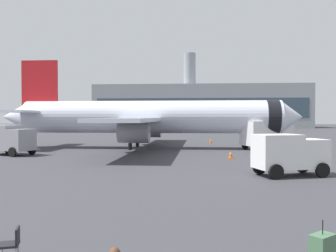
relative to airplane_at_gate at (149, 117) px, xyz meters
The scene contains 9 objects.
airplane_at_gate is the anchor object (origin of this frame).
service_truck 15.38m from the airplane_at_gate, 144.56° to the right, with size 5.28×3.94×2.90m.
fuel_truck 13.72m from the airplane_at_gate, ahead, with size 6.36×5.22×3.20m.
cargo_van 22.98m from the airplane_at_gate, 60.04° to the right, with size 4.80×3.41×2.60m.
safety_cone_near 12.30m from the airplane_at_gate, 50.21° to the left, with size 0.44×0.44×0.71m.
safety_cone_mid 13.82m from the airplane_at_gate, 49.73° to the right, with size 0.44×0.44×0.77m.
rolling_suitcase 35.22m from the airplane_at_gate, 75.39° to the right, with size 0.74×0.72×1.10m.
gate_chair 34.57m from the airplane_at_gate, 88.22° to the right, with size 0.61×0.61×0.86m.
terminal_building 94.30m from the airplane_at_gate, 85.87° to the left, with size 76.18×19.66×27.22m.
Camera 1 is at (0.01, -4.16, 3.65)m, focal length 39.74 mm.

